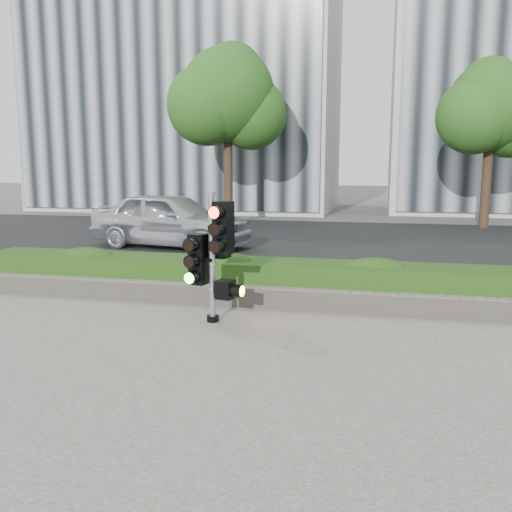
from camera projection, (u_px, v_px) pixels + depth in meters
ground at (259, 346)px, 7.35m from camera, size 120.00×120.00×0.00m
sidewalk at (200, 432)px, 4.94m from camera, size 16.00×11.00×0.03m
road at (328, 243)px, 16.97m from camera, size 60.00×13.00×0.02m
curb at (295, 290)px, 10.37m from camera, size 60.00×0.25×0.12m
stone_wall at (283, 298)px, 9.15m from camera, size 12.00×0.32×0.34m
hedge at (290, 281)px, 9.74m from camera, size 12.00×1.00×0.68m
building_left at (191, 73)px, 30.20m from camera, size 16.00×9.00×15.00m
tree_left at (228, 98)px, 21.50m from camera, size 4.61×4.03×7.34m
tree_right at (491, 110)px, 20.36m from camera, size 4.10×3.58×6.53m
traffic_signal at (214, 251)px, 8.23m from camera, size 0.72×0.58×2.00m
car_silver at (170, 220)px, 15.91m from camera, size 5.11×2.84×1.64m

